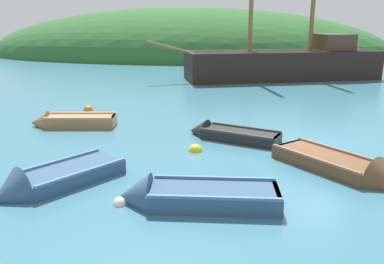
% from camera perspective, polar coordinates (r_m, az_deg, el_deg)
% --- Properties ---
extents(ground_plane, '(120.00, 120.00, 0.00)m').
position_cam_1_polar(ground_plane, '(13.75, 16.47, -1.43)').
color(ground_plane, teal).
extents(shore_hill, '(46.44, 21.38, 10.77)m').
position_cam_1_polar(shore_hill, '(46.62, -1.14, 11.05)').
color(shore_hill, '#2D602D').
rests_on(shore_hill, ground).
extents(sailing_ship, '(15.69, 7.36, 11.07)m').
position_cam_1_polar(sailing_ship, '(28.38, 13.15, 9.01)').
color(sailing_ship, black).
rests_on(sailing_ship, ground).
extents(rowboat_far, '(3.35, 3.45, 1.18)m').
position_cam_1_polar(rowboat_far, '(11.27, 21.37, -5.08)').
color(rowboat_far, brown).
rests_on(rowboat_far, ground).
extents(rowboat_outer_left, '(2.83, 3.34, 1.19)m').
position_cam_1_polar(rowboat_outer_left, '(10.33, -19.89, -6.86)').
color(rowboat_outer_left, '#335175').
rests_on(rowboat_outer_left, ground).
extents(rowboat_outer_right, '(3.64, 1.37, 1.10)m').
position_cam_1_polar(rowboat_outer_right, '(8.85, -0.47, -9.56)').
color(rowboat_outer_right, '#335175').
rests_on(rowboat_outer_right, ground).
extents(rowboat_portside, '(3.33, 1.34, 0.90)m').
position_cam_1_polar(rowboat_portside, '(15.85, -17.28, 1.31)').
color(rowboat_portside, '#9E7047').
rests_on(rowboat_portside, ground).
extents(rowboat_center, '(3.37, 2.06, 0.93)m').
position_cam_1_polar(rowboat_center, '(13.62, 5.14, -0.50)').
color(rowboat_center, black).
rests_on(rowboat_center, ground).
extents(buoy_orange, '(0.43, 0.43, 0.43)m').
position_cam_1_polar(buoy_orange, '(18.56, -14.83, 3.11)').
color(buoy_orange, orange).
rests_on(buoy_orange, ground).
extents(buoy_yellow, '(0.44, 0.44, 0.44)m').
position_cam_1_polar(buoy_yellow, '(12.33, 0.49, -2.74)').
color(buoy_yellow, yellow).
rests_on(buoy_yellow, ground).
extents(buoy_white, '(0.33, 0.33, 0.33)m').
position_cam_1_polar(buoy_white, '(9.04, -10.39, -10.22)').
color(buoy_white, white).
rests_on(buoy_white, ground).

